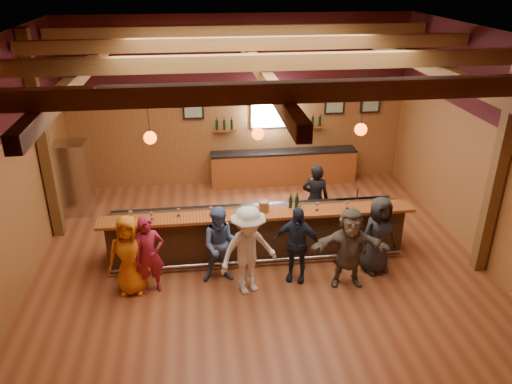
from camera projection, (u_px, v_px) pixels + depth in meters
room at (258, 106)px, 9.21m from camera, size 9.04×9.00×4.52m
bar_counter at (258, 231)px, 10.43m from camera, size 6.30×1.07×1.11m
back_bar_cabinet at (284, 167)px, 13.80m from camera, size 4.00×0.52×0.95m
window at (269, 110)px, 13.30m from camera, size 0.95×0.09×0.95m
framed_pictures at (301, 107)px, 13.36m from camera, size 5.35×0.05×0.45m
wine_shelves at (269, 126)px, 13.42m from camera, size 3.00×0.18×0.30m
pendant_lights at (258, 133)px, 9.37m from camera, size 4.24×0.24×1.37m
stainless_fridge at (76, 178)px, 12.01m from camera, size 0.70×0.70×1.80m
customer_orange at (129, 255)px, 9.07m from camera, size 0.80×0.56×1.56m
customer_redvest at (149, 255)px, 9.10m from camera, size 0.64×0.50×1.54m
customer_denim at (221, 245)px, 9.41m from camera, size 0.78×0.62×1.55m
customer_white at (248, 251)px, 9.05m from camera, size 1.29×1.01×1.75m
customer_navy at (296, 244)px, 9.44m from camera, size 0.99×0.68×1.56m
customer_brown at (349, 248)px, 9.28m from camera, size 1.53×0.65×1.60m
customer_dark at (378, 235)px, 9.70m from camera, size 0.88×0.69×1.60m
bartender at (315, 199)px, 11.14m from camera, size 0.69×0.55×1.64m
ice_bucket at (264, 207)px, 9.90m from camera, size 0.20×0.20×0.22m
bottle_a at (297, 203)px, 10.00m from camera, size 0.08×0.08×0.35m
bottle_b at (291, 202)px, 10.05m from camera, size 0.07×0.07×0.31m
glass_a at (130, 213)px, 9.57m from camera, size 0.09×0.09×0.20m
glass_b at (151, 214)px, 9.58m from camera, size 0.07×0.07×0.17m
glass_c at (178, 210)px, 9.72m from camera, size 0.08×0.08×0.17m
glass_d at (211, 209)px, 9.73m from camera, size 0.09×0.09×0.20m
glass_e at (243, 207)px, 9.79m from camera, size 0.09×0.09×0.20m
glass_f at (299, 206)px, 9.89m from camera, size 0.07×0.07×0.16m
glass_g at (317, 204)px, 9.94m from camera, size 0.08×0.08×0.18m
glass_h at (348, 203)px, 10.02m from camera, size 0.08×0.08×0.17m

